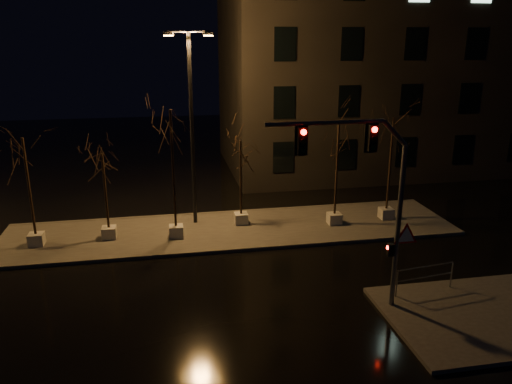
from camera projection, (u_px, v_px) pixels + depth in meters
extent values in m
plane|color=black|center=(254.00, 288.00, 19.04)|extent=(90.00, 90.00, 0.00)
cube|color=#403D39|center=(233.00, 230.00, 24.65)|extent=(22.00, 5.00, 0.15)
cube|color=#403D39|center=(488.00, 315.00, 17.04)|extent=(7.00, 5.00, 0.15)
cube|color=black|center=(399.00, 62.00, 36.18)|extent=(25.00, 12.00, 15.00)
cube|color=#B2B0A6|center=(36.00, 239.00, 22.57)|extent=(0.65, 0.65, 0.55)
cylinder|color=black|center=(29.00, 187.00, 21.84)|extent=(0.11, 0.11, 4.39)
cube|color=#B2B0A6|center=(109.00, 232.00, 23.36)|extent=(0.65, 0.65, 0.55)
cylinder|color=black|center=(105.00, 191.00, 22.75)|extent=(0.11, 0.11, 3.54)
cube|color=#B2B0A6|center=(176.00, 231.00, 23.52)|extent=(0.65, 0.65, 0.55)
cylinder|color=black|center=(173.00, 170.00, 22.63)|extent=(0.11, 0.11, 5.46)
cube|color=#B2B0A6|center=(241.00, 218.00, 25.17)|extent=(0.65, 0.65, 0.55)
cylinder|color=black|center=(241.00, 178.00, 24.54)|extent=(0.11, 0.11, 3.71)
cube|color=#B2B0A6|center=(334.00, 218.00, 25.17)|extent=(0.65, 0.65, 0.55)
cylinder|color=black|center=(337.00, 170.00, 24.41)|extent=(0.11, 0.11, 4.56)
cube|color=#B2B0A6|center=(386.00, 213.00, 25.92)|extent=(0.65, 0.65, 0.55)
cylinder|color=black|center=(390.00, 164.00, 25.14)|extent=(0.11, 0.11, 4.72)
cylinder|color=slate|center=(398.00, 229.00, 16.77)|extent=(0.17, 0.17, 5.71)
cylinder|color=slate|center=(326.00, 123.00, 15.20)|extent=(3.81, 0.16, 0.13)
cube|color=black|center=(373.00, 138.00, 15.64)|extent=(0.29, 0.21, 0.86)
cube|color=black|center=(302.00, 141.00, 15.23)|extent=(0.29, 0.21, 0.86)
cube|color=black|center=(390.00, 250.00, 16.96)|extent=(0.21, 0.17, 0.43)
cone|color=red|center=(406.00, 236.00, 16.87)|extent=(0.99, 0.04, 0.99)
sphere|color=#FF0C07|center=(407.00, 128.00, 15.76)|extent=(0.17, 0.17, 0.17)
cylinder|color=black|center=(192.00, 132.00, 24.08)|extent=(0.19, 0.19, 9.28)
cylinder|color=black|center=(188.00, 31.00, 22.71)|extent=(1.99, 0.64, 0.09)
cube|color=#FF9D32|center=(168.00, 35.00, 22.82)|extent=(0.52, 0.37, 0.19)
cube|color=#FF9D32|center=(208.00, 35.00, 22.67)|extent=(0.52, 0.37, 0.19)
cylinder|color=slate|center=(397.00, 284.00, 17.99)|extent=(0.05, 0.05, 0.97)
cylinder|color=slate|center=(451.00, 275.00, 18.69)|extent=(0.05, 0.05, 0.97)
cylinder|color=slate|center=(426.00, 266.00, 18.18)|extent=(2.35, 0.35, 0.04)
cylinder|color=slate|center=(425.00, 277.00, 18.31)|extent=(2.35, 0.35, 0.04)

